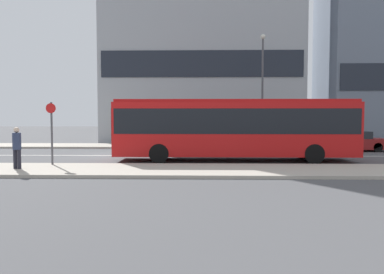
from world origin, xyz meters
The scene contains 10 objects.
ground_plane centered at (0.00, 0.00, 0.00)m, with size 120.00×120.00×0.00m, color #4F4F51.
sidewalk_near centered at (0.00, -6.25, 0.07)m, with size 44.00×3.50×0.13m.
sidewalk_far centered at (0.00, 6.25, 0.07)m, with size 44.00×3.50×0.13m.
lane_centerline centered at (0.00, 0.00, 0.00)m, with size 41.80×0.16×0.01m.
apartment_block_left_tower centered at (5.40, 12.19, 12.00)m, with size 17.38×5.45×24.02m.
city_bus centered at (7.06, -2.33, 1.81)m, with size 12.17×2.58×3.14m.
parked_car_0 centered at (15.23, 3.25, 0.62)m, with size 4.47×1.71×1.31m.
pedestrian_near_stop centered at (-2.22, -6.44, 1.11)m, with size 0.34×0.34×1.72m.
bus_stop_sign centered at (-1.33, -5.03, 1.76)m, with size 0.44×0.12×2.80m.
street_lamp centered at (9.69, 5.02, 4.86)m, with size 0.36×0.36×7.89m.
Camera 1 is at (5.38, -21.60, 2.32)m, focal length 35.00 mm.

